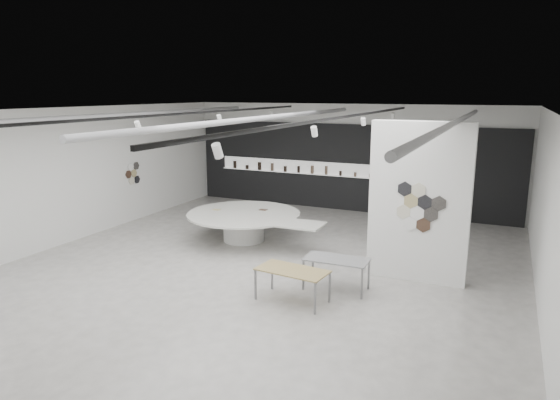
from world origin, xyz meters
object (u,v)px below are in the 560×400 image
at_px(partition_column, 419,203).
at_px(display_island, 246,223).
at_px(sample_table_stone, 336,261).
at_px(kitchen_counter, 434,209).
at_px(sample_table_wood, 292,272).

xyz_separation_m(partition_column, display_island, (-4.97, 1.02, -1.26)).
bearing_deg(sample_table_stone, kitchen_counter, 80.93).
height_order(partition_column, sample_table_stone, partition_column).
bearing_deg(partition_column, sample_table_stone, -136.83).
relative_size(partition_column, sample_table_stone, 2.60).
relative_size(partition_column, sample_table_wood, 2.37).
bearing_deg(kitchen_counter, partition_column, -92.71).
height_order(sample_table_wood, kitchen_counter, kitchen_counter).
distance_m(partition_column, sample_table_stone, 2.30).
distance_m(sample_table_stone, kitchen_counter, 6.98).
distance_m(sample_table_wood, sample_table_stone, 1.15).
bearing_deg(sample_table_wood, partition_column, 48.26).
xyz_separation_m(display_island, sample_table_stone, (3.52, -2.38, 0.10)).
bearing_deg(sample_table_stone, partition_column, 43.17).
xyz_separation_m(display_island, sample_table_wood, (2.89, -3.34, 0.09)).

